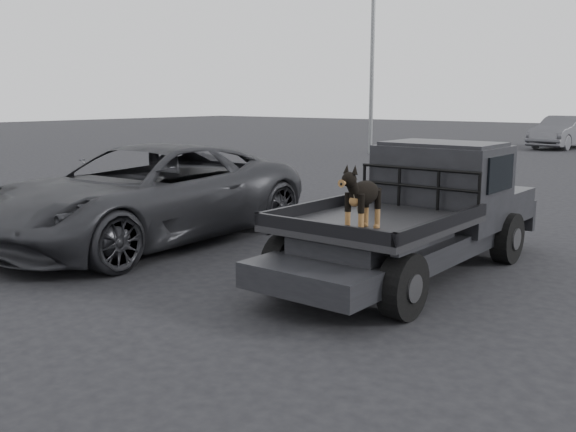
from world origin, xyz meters
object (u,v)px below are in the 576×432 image
Objects in this scene: dog at (363,198)px; parked_suv at (146,194)px; flatbed_ute at (410,242)px; distant_car_a at (563,132)px.

parked_suv is at bearing 172.21° from dog.
flatbed_ute is at bearing 97.20° from dog.
dog reaches higher than flatbed_ute.
dog reaches higher than parked_suv.
distant_car_a is (-5.28, 26.86, -0.50)m from dog.
parked_suv is at bearing -168.50° from flatbed_ute.
parked_suv is at bearing -83.24° from distant_car_a.
dog is at bearing -82.80° from flatbed_ute.
parked_suv reaches higher than distant_car_a.
distant_car_a is (-5.08, 25.30, 0.33)m from flatbed_ute.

